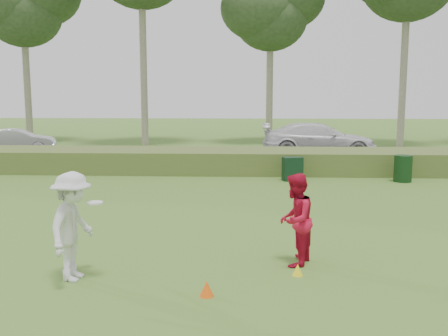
# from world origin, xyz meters

# --- Properties ---
(ground) EXTENTS (120.00, 120.00, 0.00)m
(ground) POSITION_xyz_m (0.00, 0.00, 0.00)
(ground) COLOR #3E6923
(ground) RESTS_ON ground
(reed_strip) EXTENTS (80.00, 3.00, 0.90)m
(reed_strip) POSITION_xyz_m (0.00, 12.00, 0.45)
(reed_strip) COLOR #465D25
(reed_strip) RESTS_ON ground
(park_road) EXTENTS (80.00, 6.00, 0.06)m
(park_road) POSITION_xyz_m (0.00, 17.00, 0.03)
(park_road) COLOR #2D2D2D
(park_road) RESTS_ON ground
(tree_2) EXTENTS (6.50, 6.50, 12.00)m
(tree_2) POSITION_xyz_m (-14.00, 24.00, 8.97)
(tree_2) COLOR gray
(tree_2) RESTS_ON ground
(tree_4) EXTENTS (6.24, 6.24, 11.50)m
(tree_4) POSITION_xyz_m (2.00, 24.50, 8.59)
(tree_4) COLOR gray
(tree_4) RESTS_ON ground
(player_white) EXTENTS (0.96, 1.29, 1.88)m
(player_white) POSITION_xyz_m (-2.37, -0.57, 0.94)
(player_white) COLOR silver
(player_white) RESTS_ON ground
(player_red) EXTENTS (0.91, 1.02, 1.74)m
(player_red) POSITION_xyz_m (1.50, 0.38, 0.87)
(player_red) COLOR red
(player_red) RESTS_ON ground
(cone_orange) EXTENTS (0.23, 0.23, 0.25)m
(cone_orange) POSITION_xyz_m (-0.02, -1.20, 0.13)
(cone_orange) COLOR #F1550C
(cone_orange) RESTS_ON ground
(cone_yellow) EXTENTS (0.19, 0.19, 0.21)m
(cone_yellow) POSITION_xyz_m (1.51, -0.20, 0.10)
(cone_yellow) COLOR yellow
(cone_yellow) RESTS_ON ground
(utility_cabinet) EXTENTS (0.79, 0.60, 0.88)m
(utility_cabinet) POSITION_xyz_m (2.28, 9.77, 0.44)
(utility_cabinet) COLOR black
(utility_cabinet) RESTS_ON ground
(trash_bin) EXTENTS (0.74, 0.74, 0.98)m
(trash_bin) POSITION_xyz_m (6.31, 9.71, 0.49)
(trash_bin) COLOR black
(trash_bin) RESTS_ON ground
(car_mid) EXTENTS (4.14, 2.37, 1.29)m
(car_mid) POSITION_xyz_m (-11.94, 17.85, 0.71)
(car_mid) COLOR silver
(car_mid) RESTS_ON park_road
(car_right) EXTENTS (5.90, 2.58, 1.69)m
(car_right) POSITION_xyz_m (4.26, 17.19, 0.90)
(car_right) COLOR silver
(car_right) RESTS_ON park_road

